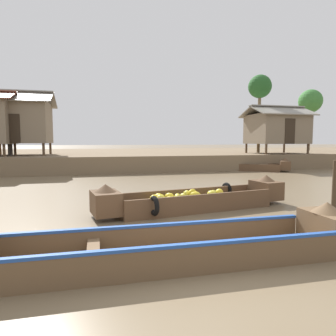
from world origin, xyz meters
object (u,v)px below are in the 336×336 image
(banana_boat, at_px, (194,199))
(stilt_house_mid_left, at_px, (19,121))
(palm_tree_far, at_px, (260,88))
(stilt_house_mid_right, at_px, (277,128))
(palm_tree_near, at_px, (310,102))
(fishing_skiff_distant, at_px, (249,166))
(viewer_boat, at_px, (167,247))
(mooring_post, at_px, (335,185))
(vendor_person, at_px, (10,141))

(banana_boat, relative_size, stilt_house_mid_left, 1.35)
(stilt_house_mid_left, bearing_deg, palm_tree_far, -0.37)
(stilt_house_mid_right, bearing_deg, palm_tree_near, 36.85)
(stilt_house_mid_right, bearing_deg, palm_tree_far, 108.62)
(palm_tree_far, bearing_deg, banana_boat, -126.69)
(banana_boat, height_order, palm_tree_near, palm_tree_near)
(fishing_skiff_distant, distance_m, stilt_house_mid_right, 4.65)
(viewer_boat, relative_size, mooring_post, 4.64)
(banana_boat, bearing_deg, stilt_house_mid_right, 48.32)
(banana_boat, distance_m, stilt_house_mid_right, 16.38)
(viewer_boat, relative_size, fishing_skiff_distant, 1.33)
(mooring_post, bearing_deg, stilt_house_mid_left, 128.17)
(palm_tree_far, xyz_separation_m, mooring_post, (-6.20, -14.67, -5.53))
(banana_boat, xyz_separation_m, stilt_house_mid_left, (-7.62, 13.81, 3.00))
(stilt_house_mid_left, xyz_separation_m, palm_tree_near, (25.84, 3.86, 2.60))
(viewer_boat, bearing_deg, mooring_post, 24.24)
(fishing_skiff_distant, relative_size, vendor_person, 3.03)
(vendor_person, bearing_deg, mooring_post, -49.14)
(stilt_house_mid_left, distance_m, vendor_person, 1.63)
(viewer_boat, xyz_separation_m, vendor_person, (-6.39, 16.49, 1.74))
(fishing_skiff_distant, xyz_separation_m, palm_tree_far, (2.76, 3.48, 5.95))
(fishing_skiff_distant, xyz_separation_m, vendor_person, (-15.50, 2.75, 1.69))
(fishing_skiff_distant, distance_m, vendor_person, 15.83)
(banana_boat, bearing_deg, palm_tree_near, 44.13)
(fishing_skiff_distant, bearing_deg, stilt_house_mid_right, 29.38)
(viewer_boat, xyz_separation_m, palm_tree_far, (11.87, 17.22, 5.99))
(viewer_boat, bearing_deg, stilt_house_mid_left, 108.95)
(viewer_boat, height_order, palm_tree_far, palm_tree_far)
(mooring_post, bearing_deg, viewer_boat, -155.76)
(banana_boat, relative_size, palm_tree_near, 0.99)
(stilt_house_mid_right, height_order, mooring_post, stilt_house_mid_right)
(palm_tree_near, bearing_deg, viewer_boat, -133.17)
(vendor_person, xyz_separation_m, mooring_post, (12.06, -13.94, -1.27))
(stilt_house_mid_left, relative_size, palm_tree_near, 0.74)
(stilt_house_mid_left, xyz_separation_m, vendor_person, (-0.44, -0.85, -1.33))
(viewer_boat, distance_m, mooring_post, 6.23)
(palm_tree_near, bearing_deg, fishing_skiff_distant, -145.31)
(fishing_skiff_distant, bearing_deg, viewer_boat, -123.54)
(palm_tree_far, bearing_deg, palm_tree_near, 26.40)
(palm_tree_far, height_order, mooring_post, palm_tree_far)
(viewer_boat, relative_size, stilt_house_mid_left, 1.50)
(viewer_boat, distance_m, palm_tree_near, 29.61)
(viewer_boat, bearing_deg, banana_boat, 64.69)
(viewer_boat, relative_size, stilt_house_mid_right, 1.47)
(vendor_person, bearing_deg, palm_tree_far, 2.29)
(fishing_skiff_distant, height_order, palm_tree_near, palm_tree_near)
(palm_tree_far, bearing_deg, fishing_skiff_distant, -128.43)
(stilt_house_mid_right, bearing_deg, stilt_house_mid_left, 174.60)
(stilt_house_mid_right, distance_m, vendor_person, 18.85)
(viewer_boat, xyz_separation_m, mooring_post, (5.67, 2.55, 0.46))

